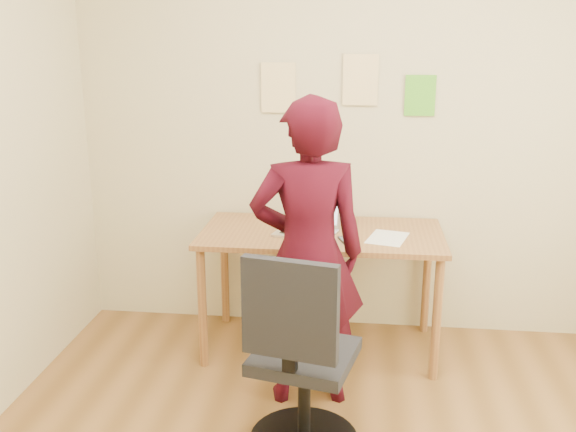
# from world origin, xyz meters

# --- Properties ---
(room) EXTENTS (3.58, 3.58, 2.78)m
(room) POSITION_xyz_m (0.00, 0.00, 1.35)
(room) COLOR brown
(room) RESTS_ON ground
(desk) EXTENTS (1.40, 0.70, 0.74)m
(desk) POSITION_xyz_m (-0.20, 1.38, 0.65)
(desk) COLOR olive
(desk) RESTS_ON ground
(laptop) EXTENTS (0.40, 0.37, 0.24)m
(laptop) POSITION_xyz_m (-0.28, 1.37, 0.79)
(laptop) COLOR silver
(laptop) RESTS_ON desk
(paper_sheet) EXTENTS (0.26, 0.32, 0.00)m
(paper_sheet) POSITION_xyz_m (0.17, 1.30, 0.74)
(paper_sheet) COLOR white
(paper_sheet) RESTS_ON desk
(phone) EXTENTS (0.11, 0.15, 0.01)m
(phone) POSITION_xyz_m (-0.05, 1.21, 0.75)
(phone) COLOR black
(phone) RESTS_ON desk
(wall_note_left) EXTENTS (0.21, 0.00, 0.30)m
(wall_note_left) POSITION_xyz_m (-0.50, 1.74, 1.53)
(wall_note_left) COLOR #F7D894
(wall_note_left) RESTS_ON room
(wall_note_mid) EXTENTS (0.21, 0.00, 0.30)m
(wall_note_mid) POSITION_xyz_m (-0.01, 1.74, 1.58)
(wall_note_mid) COLOR #F7D894
(wall_note_mid) RESTS_ON room
(wall_note_right) EXTENTS (0.18, 0.00, 0.24)m
(wall_note_right) POSITION_xyz_m (0.35, 1.74, 1.50)
(wall_note_right) COLOR #58BC2A
(wall_note_right) RESTS_ON room
(office_chair) EXTENTS (0.51, 0.52, 0.98)m
(office_chair) POSITION_xyz_m (-0.23, 0.35, 0.42)
(office_chair) COLOR black
(office_chair) RESTS_ON ground
(person) EXTENTS (0.64, 0.48, 1.58)m
(person) POSITION_xyz_m (-0.24, 0.82, 0.79)
(person) COLOR #360712
(person) RESTS_ON ground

